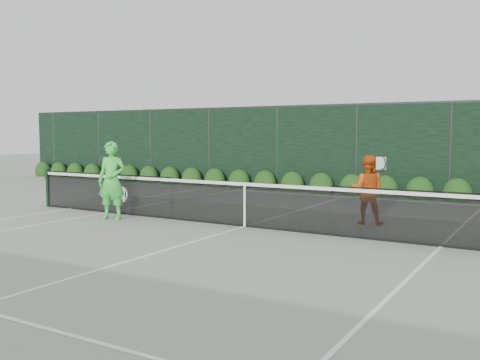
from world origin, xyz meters
The scene contains 8 objects.
ground centered at (0.00, 0.00, 0.00)m, with size 80.00×80.00×0.00m, color gray.
tennis_net centered at (-0.02, 0.00, 0.53)m, with size 12.90×0.10×1.07m.
player_woman centered at (-3.25, -0.72, 0.93)m, with size 0.79×0.64×1.86m.
player_man centered at (2.20, 1.75, 0.79)m, with size 0.90×0.71×1.57m.
court_lines centered at (0.00, 0.00, 0.01)m, with size 11.03×23.83×0.01m.
windscreen_fence centered at (0.00, -2.71, 1.51)m, with size 32.00×21.07×3.06m.
hedge_row centered at (0.00, 7.15, 0.23)m, with size 31.66×0.65×0.94m.
tennis_balls centered at (0.99, 0.37, 0.03)m, with size 3.20×0.88×0.07m.
Camera 1 is at (5.85, -10.05, 2.05)m, focal length 40.00 mm.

